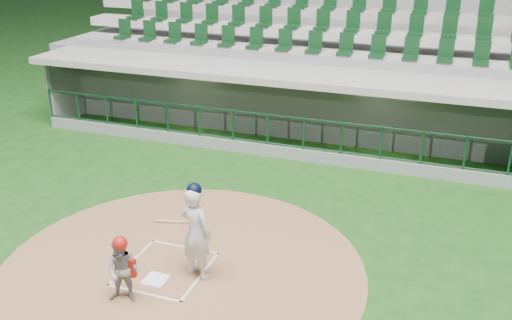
% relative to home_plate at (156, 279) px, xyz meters
% --- Properties ---
extents(ground, '(120.00, 120.00, 0.00)m').
position_rel_home_plate_xyz_m(ground, '(0.00, 0.70, -0.02)').
color(ground, '#154112').
rests_on(ground, ground).
extents(dirt_circle, '(7.20, 7.20, 0.01)m').
position_rel_home_plate_xyz_m(dirt_circle, '(0.30, 0.50, -0.02)').
color(dirt_circle, brown).
rests_on(dirt_circle, ground).
extents(home_plate, '(0.43, 0.43, 0.02)m').
position_rel_home_plate_xyz_m(home_plate, '(0.00, 0.00, 0.00)').
color(home_plate, white).
rests_on(home_plate, dirt_circle).
extents(batter_box_chalk, '(1.55, 1.80, 0.01)m').
position_rel_home_plate_xyz_m(batter_box_chalk, '(0.00, 0.40, -0.00)').
color(batter_box_chalk, silver).
rests_on(batter_box_chalk, ground).
extents(dugout_structure, '(16.40, 3.70, 3.00)m').
position_rel_home_plate_xyz_m(dugout_structure, '(0.02, 8.52, 0.94)').
color(dugout_structure, slate).
rests_on(dugout_structure, ground).
extents(seating_deck, '(17.00, 6.72, 5.15)m').
position_rel_home_plate_xyz_m(seating_deck, '(0.00, 11.61, 1.40)').
color(seating_deck, slate).
rests_on(seating_deck, ground).
extents(batter, '(0.93, 0.97, 1.94)m').
position_rel_home_plate_xyz_m(batter, '(0.68, 0.43, 0.96)').
color(batter, silver).
rests_on(batter, dirt_circle).
extents(catcher, '(0.68, 0.58, 1.31)m').
position_rel_home_plate_xyz_m(catcher, '(-0.20, -0.73, 0.63)').
color(catcher, gray).
rests_on(catcher, dirt_circle).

